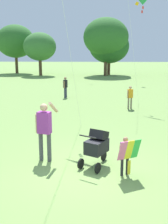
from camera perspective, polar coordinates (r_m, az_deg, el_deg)
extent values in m
plane|color=#75994C|center=(7.50, 0.98, -11.80)|extent=(120.00, 120.00, 0.00)
cylinder|color=brown|center=(36.98, -13.56, 9.28)|extent=(0.36, 0.36, 2.07)
ellipsoid|color=#2D6628|center=(36.93, -13.81, 13.83)|extent=(4.77, 4.29, 4.05)
cylinder|color=brown|center=(33.48, -8.87, 8.91)|extent=(0.36, 0.36, 1.80)
ellipsoid|color=#387033|center=(33.40, -9.02, 13.03)|extent=(3.77, 3.40, 3.21)
cylinder|color=brown|center=(33.00, 4.39, 9.41)|extent=(0.36, 0.36, 2.31)
ellipsoid|color=#2D6628|center=(32.96, 4.49, 14.98)|extent=(5.13, 4.62, 4.36)
cylinder|color=brown|center=(33.69, 5.05, 8.78)|extent=(0.36, 0.36, 1.51)
ellipsoid|color=#235623|center=(33.61, 5.14, 13.23)|extent=(4.65, 4.19, 3.95)
cylinder|color=#232328|center=(7.25, 8.81, -10.69)|extent=(0.07, 0.07, 0.50)
cylinder|color=#232328|center=(7.18, 7.75, -10.92)|extent=(0.07, 0.07, 0.50)
cube|color=purple|center=(7.05, 8.40, -7.57)|extent=(0.25, 0.22, 0.37)
cylinder|color=#A37556|center=(7.13, 9.32, -7.59)|extent=(0.05, 0.05, 0.33)
cylinder|color=#A37556|center=(7.00, 7.44, -7.95)|extent=(0.05, 0.05, 0.33)
sphere|color=#A37556|center=(6.97, 8.47, -5.55)|extent=(0.13, 0.13, 0.13)
cube|color=green|center=(6.99, 10.52, -7.38)|extent=(0.25, 0.25, 0.52)
cube|color=yellow|center=(6.89, 9.21, -7.63)|extent=(0.25, 0.25, 0.52)
cube|color=pink|center=(6.80, 7.87, -7.89)|extent=(0.25, 0.25, 0.52)
cube|color=yellow|center=(7.05, 9.17, -11.10)|extent=(0.08, 0.05, 0.36)
cylinder|color=#4C4C51|center=(8.08, -8.76, -6.97)|extent=(0.12, 0.12, 0.81)
cylinder|color=#4C4C51|center=(7.97, -7.11, -7.19)|extent=(0.12, 0.12, 0.81)
cube|color=purple|center=(7.81, -8.10, -2.16)|extent=(0.40, 0.31, 0.61)
cylinder|color=tan|center=(7.92, -9.54, -2.32)|extent=(0.09, 0.09, 0.54)
cylinder|color=tan|center=(7.74, -6.28, 0.95)|extent=(0.22, 0.50, 0.38)
sphere|color=tan|center=(7.71, -8.20, 0.94)|extent=(0.21, 0.21, 0.21)
cylinder|color=black|center=(8.05, 4.06, -8.95)|extent=(0.18, 0.26, 0.28)
cylinder|color=black|center=(7.53, -0.66, -10.50)|extent=(0.18, 0.26, 0.28)
cylinder|color=black|center=(7.29, 2.84, -11.35)|extent=(0.18, 0.26, 0.28)
cube|color=black|center=(7.56, 2.58, -7.01)|extent=(0.70, 0.77, 0.36)
cube|color=black|center=(7.57, 3.09, -4.59)|extent=(0.57, 0.57, 0.35)
cylinder|color=black|center=(7.05, 0.75, -5.04)|extent=(0.44, 0.27, 0.04)
cylinder|color=silver|center=(9.37, -3.02, 13.12)|extent=(0.60, 3.54, 6.35)
cube|color=red|center=(16.28, 11.93, 20.12)|extent=(0.09, 0.07, 0.14)
cube|color=red|center=(16.21, 11.76, 19.37)|extent=(0.09, 0.06, 0.14)
cylinder|color=silver|center=(14.77, 10.07, 11.60)|extent=(1.17, 2.64, 5.70)
cube|color=#F4A319|center=(27.57, 10.76, 20.89)|extent=(0.36, 0.24, 0.34)
cylinder|color=#7F705B|center=(14.85, 9.04, 1.73)|extent=(0.09, 0.09, 0.60)
cylinder|color=#7F705B|center=(14.97, 9.59, 1.80)|extent=(0.09, 0.09, 0.60)
cube|color=orange|center=(14.82, 9.39, 3.74)|extent=(0.31, 0.28, 0.45)
cylinder|color=tan|center=(14.72, 8.90, 3.58)|extent=(0.06, 0.06, 0.40)
cylinder|color=tan|center=(14.93, 9.87, 3.67)|extent=(0.06, 0.06, 0.40)
sphere|color=tan|center=(14.77, 9.44, 4.95)|extent=(0.15, 0.15, 0.15)
cylinder|color=#33384C|center=(18.05, -3.94, 3.92)|extent=(0.10, 0.10, 0.66)
cylinder|color=#33384C|center=(18.23, -3.66, 4.01)|extent=(0.10, 0.10, 0.66)
cube|color=black|center=(18.06, -3.82, 5.77)|extent=(0.26, 0.33, 0.49)
cylinder|color=#A37556|center=(17.91, -4.07, 5.59)|extent=(0.07, 0.07, 0.44)
cylinder|color=#A37556|center=(18.23, -3.58, 5.73)|extent=(0.07, 0.07, 0.44)
sphere|color=#A37556|center=(18.02, -3.84, 6.87)|extent=(0.17, 0.17, 0.17)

